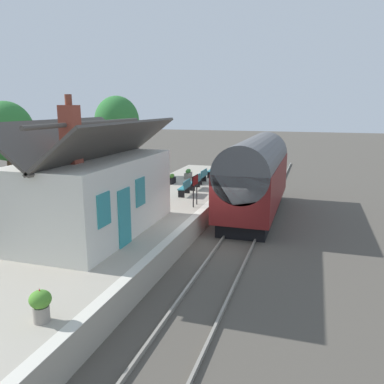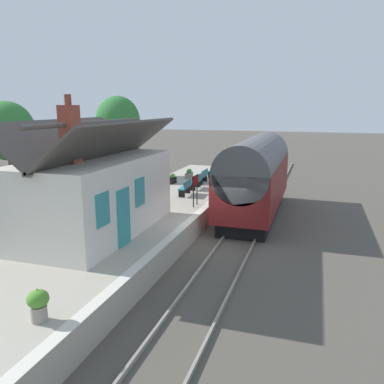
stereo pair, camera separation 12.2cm
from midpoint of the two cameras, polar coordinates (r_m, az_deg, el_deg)
name	(u,v)px [view 2 (the right image)]	position (r m, az deg, el deg)	size (l,w,h in m)	color
ground_plane	(215,244)	(17.41, 3.60, -7.62)	(160.00, 160.00, 0.00)	#4C473F
platform	(139,226)	(18.45, -7.60, -4.93)	(32.00, 5.38, 0.98)	#A39B8C
platform_edge_coping	(190,220)	(17.41, -0.13, -4.16)	(32.00, 0.36, 0.02)	beige
rail_near	(252,247)	(17.10, 8.93, -7.89)	(52.00, 0.08, 0.14)	gray
rail_far	(219,243)	(17.35, 4.19, -7.46)	(52.00, 0.08, 0.14)	gray
train	(256,176)	(21.65, 9.40, 2.30)	(9.65, 2.73, 4.32)	black
station_building	(96,192)	(15.98, -13.60, -0.04)	(7.72, 3.79, 5.37)	silver
bench_by_lamp	(186,187)	(22.17, -0.79, 0.71)	(1.42, 0.49, 0.88)	#26727F
bench_mid_platform	(196,181)	(23.89, 0.77, 1.57)	(1.40, 0.45, 0.88)	#26727F
bench_platform_end	(203,176)	(25.77, 1.78, 2.36)	(1.40, 0.45, 0.88)	#26727F
bench_near_building	(213,170)	(28.11, 3.26, 3.19)	(1.41, 0.45, 0.88)	#26727F
planter_bench_left	(189,174)	(27.57, -0.30, 2.68)	(0.91, 0.32, 0.64)	gray
planter_edge_near	(162,177)	(26.56, -4.20, 2.20)	(1.09, 0.32, 0.58)	teal
planter_edge_far	(38,303)	(10.17, -21.14, -14.90)	(0.52, 0.52, 0.86)	gray
planter_bench_right	(156,196)	(21.08, -5.07, -0.51)	(0.87, 0.32, 0.58)	#9E5138
planter_under_sign	(172,179)	(25.64, -2.73, 1.93)	(0.80, 0.32, 0.65)	black
station_sign_board	(195,183)	(19.69, 0.66, 1.33)	(0.96, 0.06, 1.57)	black
tree_behind_building	(118,121)	(28.23, -10.58, 10.09)	(3.37, 2.99, 6.65)	#4C3828
tree_distant	(8,131)	(29.58, -25.14, 8.01)	(3.64, 3.62, 6.30)	#4C3828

